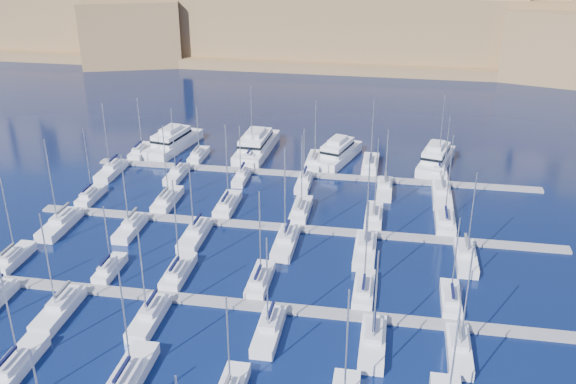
% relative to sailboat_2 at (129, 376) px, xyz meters
% --- Properties ---
extents(ground, '(600.00, 600.00, 0.00)m').
position_rel_sailboat_2_xyz_m(ground, '(11.26, 27.98, -0.77)').
color(ground, black).
rests_on(ground, ground).
extents(pontoon_mid_near, '(84.00, 2.00, 0.40)m').
position_rel_sailboat_2_xyz_m(pontoon_mid_near, '(11.26, 15.98, -0.57)').
color(pontoon_mid_near, slate).
rests_on(pontoon_mid_near, ground).
extents(pontoon_mid_far, '(84.00, 2.00, 0.40)m').
position_rel_sailboat_2_xyz_m(pontoon_mid_far, '(11.26, 37.98, -0.57)').
color(pontoon_mid_far, slate).
rests_on(pontoon_mid_far, ground).
extents(pontoon_far, '(84.00, 2.00, 0.40)m').
position_rel_sailboat_2_xyz_m(pontoon_far, '(11.26, 59.98, -0.57)').
color(pontoon_far, slate).
rests_on(pontoon_far, ground).
extents(sailboat_1, '(2.86, 9.53, 15.51)m').
position_rel_sailboat_2_xyz_m(sailboat_1, '(-12.98, -0.37, -0.01)').
color(sailboat_1, white).
rests_on(sailboat_1, ground).
extents(sailboat_2, '(3.09, 10.28, 15.50)m').
position_rel_sailboat_2_xyz_m(sailboat_2, '(0.00, 0.00, 0.00)').
color(sailboat_2, white).
rests_on(sailboat_2, ground).
extents(sailboat_12, '(2.47, 8.25, 13.22)m').
position_rel_sailboat_2_xyz_m(sailboat_12, '(-26.20, 21.00, -0.04)').
color(sailboat_12, white).
rests_on(sailboat_12, ground).
extents(sailboat_13, '(2.21, 7.38, 10.39)m').
position_rel_sailboat_2_xyz_m(sailboat_13, '(-11.41, 20.57, -0.07)').
color(sailboat_13, white).
rests_on(sailboat_13, ground).
extents(sailboat_14, '(2.69, 8.98, 14.55)m').
position_rel_sailboat_2_xyz_m(sailboat_14, '(-1.72, 21.36, -0.02)').
color(sailboat_14, white).
rests_on(sailboat_14, ground).
extents(sailboat_15, '(2.60, 8.68, 13.89)m').
position_rel_sailboat_2_xyz_m(sailboat_15, '(9.83, 21.21, -0.03)').
color(sailboat_15, white).
rests_on(sailboat_15, ground).
extents(sailboat_16, '(2.60, 8.67, 13.65)m').
position_rel_sailboat_2_xyz_m(sailboat_16, '(23.75, 21.21, -0.03)').
color(sailboat_16, white).
rests_on(sailboat_16, ground).
extents(sailboat_17, '(2.43, 8.11, 12.41)m').
position_rel_sailboat_2_xyz_m(sailboat_17, '(34.89, 20.93, -0.04)').
color(sailboat_17, white).
rests_on(sailboat_17, ground).
extents(sailboat_19, '(2.90, 9.68, 14.68)m').
position_rel_sailboat_2_xyz_m(sailboat_19, '(-13.50, 10.26, -0.01)').
color(sailboat_19, white).
rests_on(sailboat_19, ground).
extents(sailboat_20, '(2.71, 9.03, 13.80)m').
position_rel_sailboat_2_xyz_m(sailboat_20, '(-1.80, 10.58, -0.03)').
color(sailboat_20, white).
rests_on(sailboat_20, ground).
extents(sailboat_21, '(2.74, 9.15, 13.80)m').
position_rel_sailboat_2_xyz_m(sailboat_21, '(13.21, 10.52, -0.02)').
color(sailboat_21, white).
rests_on(sailboat_21, ground).
extents(sailboat_22, '(2.89, 9.63, 13.48)m').
position_rel_sailboat_2_xyz_m(sailboat_22, '(25.50, 10.28, -0.02)').
color(sailboat_22, white).
rests_on(sailboat_22, ground).
extents(sailboat_23, '(2.65, 8.84, 14.62)m').
position_rel_sailboat_2_xyz_m(sailboat_23, '(35.22, 10.67, -0.02)').
color(sailboat_23, white).
rests_on(sailboat_23, ground).
extents(sailboat_24, '(2.38, 7.93, 13.09)m').
position_rel_sailboat_2_xyz_m(sailboat_24, '(-24.86, 42.84, -0.04)').
color(sailboat_24, white).
rests_on(sailboat_24, ground).
extents(sailboat_25, '(2.83, 9.42, 14.20)m').
position_rel_sailboat_2_xyz_m(sailboat_25, '(-11.21, 43.58, -0.02)').
color(sailboat_25, white).
rests_on(sailboat_25, ground).
extents(sailboat_26, '(2.81, 9.37, 14.95)m').
position_rel_sailboat_2_xyz_m(sailboat_26, '(-0.58, 43.55, -0.01)').
color(sailboat_26, white).
rests_on(sailboat_26, ground).
extents(sailboat_27, '(2.75, 9.18, 13.86)m').
position_rel_sailboat_2_xyz_m(sailboat_27, '(11.96, 43.46, -0.02)').
color(sailboat_27, white).
rests_on(sailboat_27, ground).
extents(sailboat_28, '(2.69, 8.98, 14.10)m').
position_rel_sailboat_2_xyz_m(sailboat_28, '(23.96, 43.36, -0.02)').
color(sailboat_28, white).
rests_on(sailboat_28, ground).
extents(sailboat_29, '(3.02, 10.05, 15.10)m').
position_rel_sailboat_2_xyz_m(sailboat_29, '(35.24, 43.89, -0.01)').
color(sailboat_29, white).
rests_on(sailboat_29, ground).
extents(sailboat_30, '(3.07, 10.22, 15.41)m').
position_rel_sailboat_2_xyz_m(sailboat_30, '(-24.85, 31.99, -0.00)').
color(sailboat_30, white).
rests_on(sailboat_30, ground).
extents(sailboat_31, '(2.61, 8.69, 13.40)m').
position_rel_sailboat_2_xyz_m(sailboat_31, '(-13.38, 32.75, -0.03)').
color(sailboat_31, white).
rests_on(sailboat_31, ground).
extents(sailboat_32, '(2.92, 9.72, 13.19)m').
position_rel_sailboat_2_xyz_m(sailboat_32, '(-2.72, 32.24, -0.02)').
color(sailboat_32, white).
rests_on(sailboat_32, ground).
extents(sailboat_33, '(2.96, 9.85, 16.30)m').
position_rel_sailboat_2_xyz_m(sailboat_33, '(11.40, 32.18, 0.00)').
color(sailboat_33, white).
rests_on(sailboat_33, ground).
extents(sailboat_34, '(3.07, 10.22, 16.00)m').
position_rel_sailboat_2_xyz_m(sailboat_34, '(23.26, 32.00, 0.00)').
color(sailboat_34, white).
rests_on(sailboat_34, ground).
extents(sailboat_35, '(2.88, 9.60, 14.40)m').
position_rel_sailboat_2_xyz_m(sailboat_35, '(37.63, 32.30, -0.02)').
color(sailboat_35, white).
rests_on(sailboat_35, ground).
extents(sailboat_36, '(2.57, 8.56, 12.15)m').
position_rel_sailboat_2_xyz_m(sailboat_36, '(-24.51, 65.15, -0.04)').
color(sailboat_36, white).
rests_on(sailboat_36, ground).
extents(sailboat_37, '(2.43, 8.10, 11.12)m').
position_rel_sailboat_2_xyz_m(sailboat_37, '(-12.23, 64.93, -0.06)').
color(sailboat_37, white).
rests_on(sailboat_37, ground).
extents(sailboat_38, '(3.08, 10.25, 15.26)m').
position_rel_sailboat_2_xyz_m(sailboat_38, '(-1.49, 65.99, -0.00)').
color(sailboat_38, white).
rests_on(sailboat_38, ground).
extents(sailboat_39, '(2.92, 9.72, 13.11)m').
position_rel_sailboat_2_xyz_m(sailboat_39, '(11.22, 65.72, -0.02)').
color(sailboat_39, white).
rests_on(sailboat_39, ground).
extents(sailboat_40, '(2.98, 9.94, 14.38)m').
position_rel_sailboat_2_xyz_m(sailboat_40, '(22.17, 65.83, -0.01)').
color(sailboat_40, white).
rests_on(sailboat_40, ground).
extents(sailboat_41, '(2.96, 9.87, 15.41)m').
position_rel_sailboat_2_xyz_m(sailboat_41, '(35.02, 65.80, -0.00)').
color(sailboat_41, white).
rests_on(sailboat_41, ground).
extents(sailboat_42, '(2.85, 9.51, 14.40)m').
position_rel_sailboat_2_xyz_m(sailboat_42, '(-26.16, 54.35, -0.02)').
color(sailboat_42, white).
rests_on(sailboat_42, ground).
extents(sailboat_43, '(2.54, 8.47, 13.99)m').
position_rel_sailboat_2_xyz_m(sailboat_43, '(-13.34, 54.86, -0.03)').
color(sailboat_43, white).
rests_on(sailboat_43, ground).
extents(sailboat_44, '(2.16, 7.18, 11.17)m').
position_rel_sailboat_2_xyz_m(sailboat_44, '(-1.05, 55.49, -0.06)').
color(sailboat_44, white).
rests_on(sailboat_44, ground).
extents(sailboat_45, '(2.41, 8.05, 11.43)m').
position_rel_sailboat_2_xyz_m(sailboat_45, '(10.75, 55.06, -0.05)').
color(sailboat_45, white).
rests_on(sailboat_45, ground).
extents(sailboat_46, '(2.61, 8.70, 12.29)m').
position_rel_sailboat_2_xyz_m(sailboat_46, '(25.29, 54.74, -0.04)').
color(sailboat_46, white).
rests_on(sailboat_46, ground).
extents(sailboat_47, '(3.11, 10.35, 15.29)m').
position_rel_sailboat_2_xyz_m(sailboat_47, '(35.18, 53.93, -0.00)').
color(sailboat_47, white).
rests_on(sailboat_47, ground).
extents(motor_yacht_a, '(8.10, 17.43, 5.25)m').
position_rel_sailboat_2_xyz_m(motor_yacht_a, '(-19.14, 69.55, 0.96)').
color(motor_yacht_a, white).
rests_on(motor_yacht_a, ground).
extents(motor_yacht_b, '(6.34, 18.76, 5.25)m').
position_rel_sailboat_2_xyz_m(motor_yacht_b, '(-1.51, 70.39, 0.96)').
color(motor_yacht_b, white).
rests_on(motor_yacht_b, ground).
extents(motor_yacht_c, '(8.63, 15.79, 5.25)m').
position_rel_sailboat_2_xyz_m(motor_yacht_c, '(15.54, 68.76, 0.96)').
color(motor_yacht_c, white).
rests_on(motor_yacht_c, ground).
extents(motor_yacht_d, '(8.18, 16.06, 5.25)m').
position_rel_sailboat_2_xyz_m(motor_yacht_d, '(34.65, 68.89, 0.96)').
color(motor_yacht_d, white).
rests_on(motor_yacht_d, ground).
extents(fortified_city, '(460.00, 108.95, 59.52)m').
position_rel_sailboat_2_xyz_m(fortified_city, '(11.08, 183.24, 13.97)').
color(fortified_city, brown).
rests_on(fortified_city, ground).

